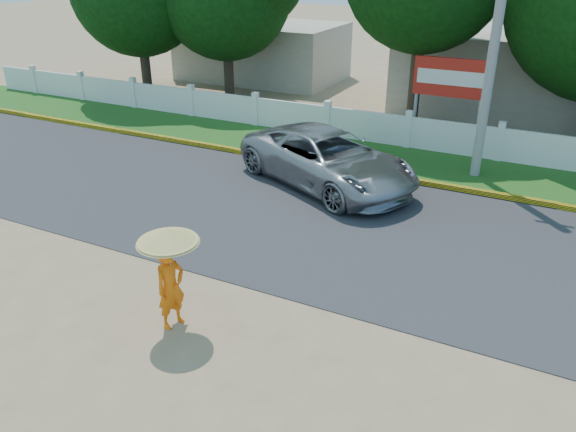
% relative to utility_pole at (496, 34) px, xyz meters
% --- Properties ---
extents(ground, '(120.00, 120.00, 0.00)m').
position_rel_utility_pole_xyz_m(ground, '(-2.59, -9.52, -4.15)').
color(ground, '#9E8460').
rests_on(ground, ground).
extents(road, '(60.00, 7.00, 0.02)m').
position_rel_utility_pole_xyz_m(road, '(-2.59, -5.02, -4.14)').
color(road, '#38383A').
rests_on(road, ground).
extents(grass_verge, '(60.00, 3.50, 0.03)m').
position_rel_utility_pole_xyz_m(grass_verge, '(-2.59, 0.23, -4.13)').
color(grass_verge, '#2D601E').
rests_on(grass_verge, ground).
extents(curb, '(40.00, 0.18, 0.16)m').
position_rel_utility_pole_xyz_m(curb, '(-2.59, -1.47, -4.07)').
color(curb, yellow).
rests_on(curb, ground).
extents(fence, '(40.00, 0.10, 1.10)m').
position_rel_utility_pole_xyz_m(fence, '(-2.59, 1.68, -3.60)').
color(fence, silver).
rests_on(fence, ground).
extents(building_near, '(10.00, 6.00, 3.20)m').
position_rel_utility_pole_xyz_m(building_near, '(0.41, 8.48, -2.55)').
color(building_near, '#B7AD99').
rests_on(building_near, ground).
extents(building_far, '(8.00, 5.00, 2.80)m').
position_rel_utility_pole_xyz_m(building_far, '(-12.59, 9.48, -2.75)').
color(building_far, '#B7AD99').
rests_on(building_far, ground).
extents(utility_pole, '(0.28, 0.28, 8.29)m').
position_rel_utility_pole_xyz_m(utility_pole, '(0.00, 0.00, 0.00)').
color(utility_pole, gray).
rests_on(utility_pole, ground).
extents(vehicle, '(6.25, 4.76, 1.58)m').
position_rel_utility_pole_xyz_m(vehicle, '(-3.75, -2.65, -3.36)').
color(vehicle, '#909398').
rests_on(vehicle, ground).
extents(monk_with_parasol, '(1.09, 1.09, 1.98)m').
position_rel_utility_pole_xyz_m(monk_with_parasol, '(-3.59, -10.16, -2.85)').
color(monk_with_parasol, orange).
rests_on(monk_with_parasol, ground).
extents(billboard, '(2.50, 0.13, 2.95)m').
position_rel_utility_pole_xyz_m(billboard, '(-1.58, 2.78, -2.00)').
color(billboard, gray).
rests_on(billboard, ground).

